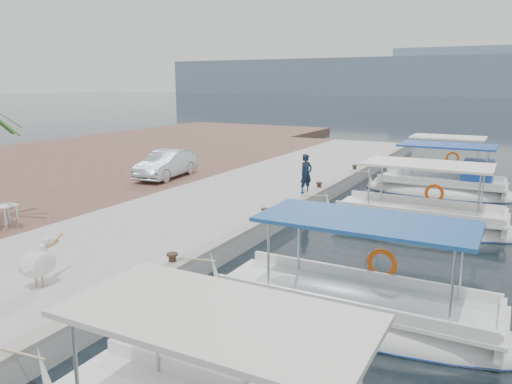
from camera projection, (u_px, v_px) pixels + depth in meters
ground at (253, 247)px, 15.13m from camera, size 400.00×400.00×0.00m
concrete_quay at (246, 196)px, 20.76m from camera, size 6.00×40.00×0.50m
quay_curb at (308, 196)px, 19.43m from camera, size 0.44×40.00×0.12m
cobblestone_strip at (152, 185)px, 23.04m from camera, size 4.00×40.00×0.50m
land_backing at (9, 168)px, 27.61m from camera, size 16.00×60.00×0.48m
fishing_caique_b at (353, 316)px, 10.40m from camera, size 7.08×2.14×2.83m
fishing_caique_c at (418, 223)px, 17.24m from camera, size 6.89×2.38×2.83m
fishing_caique_d at (442, 190)px, 22.29m from camera, size 6.65×2.47×2.83m
fishing_caique_e at (442, 177)px, 25.58m from camera, size 5.88×2.39×2.83m
mooring_bollards at (265, 212)px, 16.44m from camera, size 0.28×20.28×0.33m
pelican at (38, 263)px, 10.86m from camera, size 0.64×1.35×1.04m
fisherman at (306, 174)px, 20.01m from camera, size 0.59×0.69×1.59m
parked_car at (166, 164)px, 23.38m from camera, size 1.84×4.03×1.28m
folding_table at (6, 212)px, 15.22m from camera, size 0.55×0.55×0.73m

